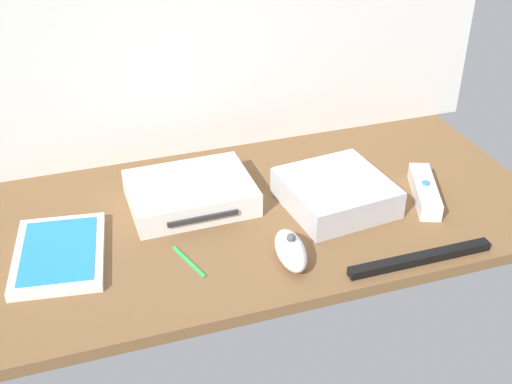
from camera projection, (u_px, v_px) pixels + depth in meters
ground_plane at (256, 216)px, 114.79cm from camera, size 100.00×48.00×2.00cm
game_console at (191, 193)px, 115.18cm from camera, size 21.27×16.78×4.40cm
mini_computer at (336, 192)px, 114.65cm from camera, size 18.81×18.81×5.30cm
game_case at (59, 254)px, 103.01cm from camera, size 16.15×20.73×1.56cm
remote_wand at (425, 191)px, 117.02cm from camera, size 8.70×15.10×3.40cm
remote_nunchuk at (291, 250)px, 101.66cm from camera, size 5.31×10.36×5.10cm
sensor_bar at (420, 258)px, 102.09cm from camera, size 24.00×1.85×1.40cm
stylus_pen at (189, 260)px, 102.26cm from camera, size 3.48×8.77×0.70cm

